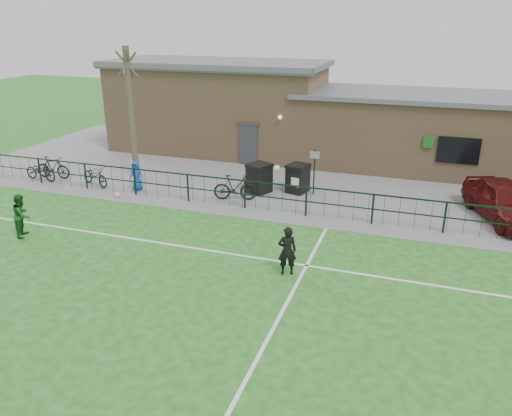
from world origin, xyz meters
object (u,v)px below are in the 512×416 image
(bicycle_d, at_px, (235,188))
(spectator_child, at_px, (136,176))
(bicycle_a, at_px, (41,171))
(bicycle_b, at_px, (53,167))
(car_maroon, at_px, (505,201))
(ball_ground, at_px, (117,195))
(bare_tree, at_px, (131,113))
(sign_post, at_px, (314,172))
(outfield_player, at_px, (22,215))
(wheelie_bin_left, at_px, (259,179))
(wheelie_bin_right, at_px, (298,179))
(bicycle_c, at_px, (95,175))

(bicycle_d, relative_size, spectator_child, 1.38)
(bicycle_a, bearing_deg, bicycle_b, -31.21)
(car_maroon, height_order, ball_ground, car_maroon)
(car_maroon, bearing_deg, bare_tree, 158.04)
(sign_post, height_order, outfield_player, sign_post)
(wheelie_bin_left, bearing_deg, bare_tree, -159.72)
(bicycle_a, relative_size, bicycle_b, 1.01)
(sign_post, xyz_separation_m, outfield_player, (-8.64, -7.48, -0.26))
(bicycle_a, bearing_deg, outfield_player, -138.52)
(bicycle_a, bearing_deg, ball_ground, -95.41)
(sign_post, height_order, car_maroon, sign_post)
(wheelie_bin_left, xyz_separation_m, wheelie_bin_right, (1.57, 0.58, -0.02))
(car_maroon, distance_m, bicycle_b, 19.60)
(ball_ground, bearing_deg, bicycle_c, 149.66)
(sign_post, bearing_deg, bicycle_c, -168.31)
(wheelie_bin_right, bearing_deg, bicycle_d, -126.04)
(bicycle_c, bearing_deg, bicycle_d, -67.08)
(wheelie_bin_right, relative_size, sign_post, 0.58)
(wheelie_bin_left, bearing_deg, spectator_child, -139.83)
(bicycle_a, xyz_separation_m, bicycle_c, (2.88, 0.18, 0.00))
(bicycle_b, bearing_deg, bicycle_a, 139.69)
(sign_post, bearing_deg, bicycle_b, -171.96)
(sign_post, bearing_deg, wheelie_bin_right, 174.17)
(bare_tree, relative_size, bicycle_a, 3.41)
(spectator_child, bearing_deg, car_maroon, 4.69)
(car_maroon, xyz_separation_m, ball_ground, (-15.17, -2.61, -0.64))
(spectator_child, bearing_deg, bicycle_c, -179.82)
(bicycle_c, bearing_deg, wheelie_bin_right, -56.23)
(bare_tree, relative_size, bicycle_d, 3.34)
(bicycle_a, xyz_separation_m, outfield_player, (3.87, -5.31, 0.28))
(ball_ground, bearing_deg, wheelie_bin_left, 25.05)
(car_maroon, bearing_deg, ball_ground, 169.40)
(bicycle_c, bearing_deg, bare_tree, -3.81)
(bicycle_d, bearing_deg, sign_post, -74.90)
(bicycle_a, height_order, outfield_player, outfield_player)
(wheelie_bin_right, bearing_deg, bicycle_c, -152.17)
(bare_tree, xyz_separation_m, ball_ground, (0.94, -3.06, -2.88))
(bare_tree, xyz_separation_m, sign_post, (8.73, 0.01, -1.98))
(bare_tree, xyz_separation_m, bicycle_b, (-3.44, -1.71, -2.46))
(car_maroon, height_order, bicycle_c, car_maroon)
(bare_tree, xyz_separation_m, wheelie_bin_left, (6.43, -0.50, -2.38))
(wheelie_bin_left, xyz_separation_m, car_maroon, (9.68, 0.05, 0.14))
(bicycle_a, xyz_separation_m, ball_ground, (4.72, -0.90, -0.36))
(outfield_player, distance_m, ball_ground, 4.54)
(sign_post, height_order, bicycle_a, sign_post)
(outfield_player, xyz_separation_m, ball_ground, (0.85, 4.41, -0.64))
(sign_post, relative_size, bicycle_d, 1.11)
(bare_tree, relative_size, bicycle_b, 3.45)
(bicycle_d, bearing_deg, wheelie_bin_left, -43.19)
(wheelie_bin_left, distance_m, bicycle_d, 1.39)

